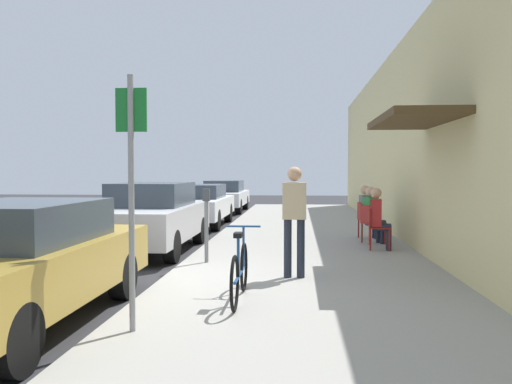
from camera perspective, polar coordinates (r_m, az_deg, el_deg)
name	(u,v)px	position (r m, az deg, el deg)	size (l,w,h in m)	color
ground_plane	(159,288)	(8.10, -10.56, -10.24)	(60.00, 60.00, 0.00)	#2D2D30
sidewalk_slab	(307,263)	(9.78, 5.58, -7.68)	(4.50, 32.00, 0.12)	#9E9B93
building_facade	(441,134)	(9.99, 19.58, 6.01)	(1.40, 32.00, 4.84)	beige
parked_car_0	(14,262)	(6.51, -24.90, -6.97)	(1.80, 4.40, 1.40)	#A58433
parked_car_1	(151,216)	(11.60, -11.35, -2.62)	(1.80, 4.40, 1.50)	#B7B7BC
parked_car_2	(198,204)	(16.77, -6.35, -1.33)	(1.80, 4.40, 1.32)	silver
parked_car_3	(224,195)	(22.60, -3.50, -0.38)	(1.80, 4.40, 1.35)	silver
parking_meter	(206,220)	(9.38, -5.44, -3.02)	(0.12, 0.10, 1.32)	slate
street_sign	(131,182)	(5.42, -13.44, 1.03)	(0.32, 0.06, 2.60)	gray
bicycle_0	(240,272)	(6.66, -1.80, -8.73)	(0.46, 1.71, 0.90)	black
cafe_chair_0	(376,225)	(11.15, 12.94, -3.58)	(0.49, 0.49, 0.87)	maroon
seated_patron_0	(379,216)	(11.14, 13.26, -2.60)	(0.46, 0.40, 1.29)	#232838
cafe_chair_1	(370,221)	(12.02, 12.35, -3.15)	(0.56, 0.56, 0.87)	maroon
seated_patron_1	(373,213)	(12.03, 12.62, -2.23)	(0.51, 0.47, 1.29)	#232838
cafe_chair_2	(365,218)	(12.92, 11.79, -2.77)	(0.48, 0.48, 0.87)	maroon
seated_patron_2	(367,210)	(12.91, 12.06, -1.92)	(0.45, 0.39, 1.29)	#232838
pedestrian_standing	(294,213)	(8.00, 4.21, -2.25)	(0.36, 0.22, 1.70)	#232838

